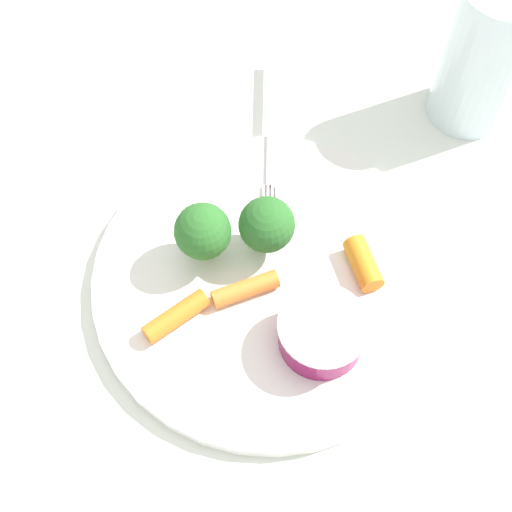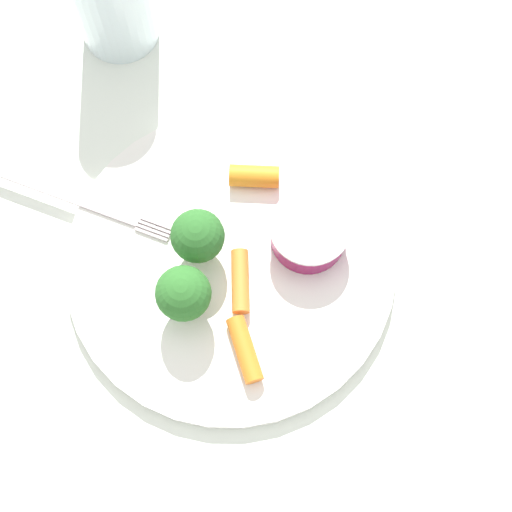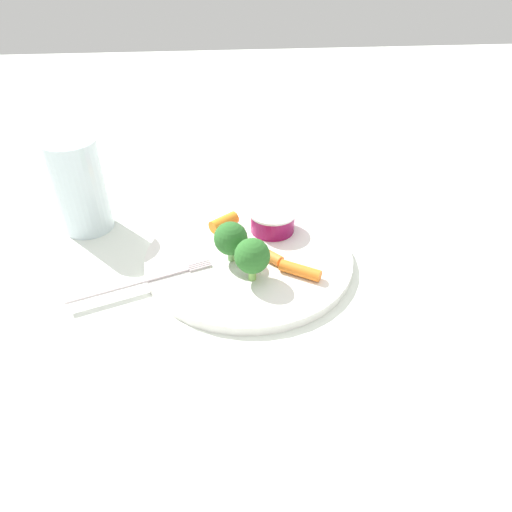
% 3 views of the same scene
% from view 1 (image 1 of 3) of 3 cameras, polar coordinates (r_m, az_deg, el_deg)
% --- Properties ---
extents(ground_plane, '(2.40, 2.40, 0.00)m').
position_cam_1_polar(ground_plane, '(0.54, 1.01, -2.16)').
color(ground_plane, silver).
extents(plate, '(0.26, 0.26, 0.01)m').
position_cam_1_polar(plate, '(0.53, 1.02, -1.86)').
color(plate, white).
rests_on(plate, ground_plane).
extents(sauce_cup, '(0.06, 0.06, 0.03)m').
position_cam_1_polar(sauce_cup, '(0.50, 5.24, -6.08)').
color(sauce_cup, '#840F49').
rests_on(sauce_cup, plate).
extents(broccoli_floret_0, '(0.04, 0.04, 0.05)m').
position_cam_1_polar(broccoli_floret_0, '(0.51, -4.28, 1.86)').
color(broccoli_floret_0, '#8AC55C').
rests_on(broccoli_floret_0, plate).
extents(broccoli_floret_1, '(0.04, 0.04, 0.05)m').
position_cam_1_polar(broccoli_floret_1, '(0.51, 0.86, 2.48)').
color(broccoli_floret_1, '#84BF6E').
rests_on(broccoli_floret_1, plate).
extents(carrot_stick_0, '(0.04, 0.04, 0.02)m').
position_cam_1_polar(carrot_stick_0, '(0.53, 8.51, -0.59)').
color(carrot_stick_0, orange).
rests_on(carrot_stick_0, plate).
extents(carrot_stick_1, '(0.05, 0.04, 0.01)m').
position_cam_1_polar(carrot_stick_1, '(0.52, -0.86, -2.64)').
color(carrot_stick_1, orange).
rests_on(carrot_stick_1, plate).
extents(carrot_stick_2, '(0.04, 0.05, 0.01)m').
position_cam_1_polar(carrot_stick_2, '(0.51, -6.37, -4.76)').
color(carrot_stick_2, orange).
rests_on(carrot_stick_2, plate).
extents(fork, '(0.06, 0.16, 0.00)m').
position_cam_1_polar(fork, '(0.60, 1.19, 9.75)').
color(fork, '#BEB0B4').
rests_on(fork, plate).
extents(drinking_glass, '(0.07, 0.07, 0.13)m').
position_cam_1_polar(drinking_glass, '(0.62, 17.75, 14.94)').
color(drinking_glass, silver).
rests_on(drinking_glass, ground_plane).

